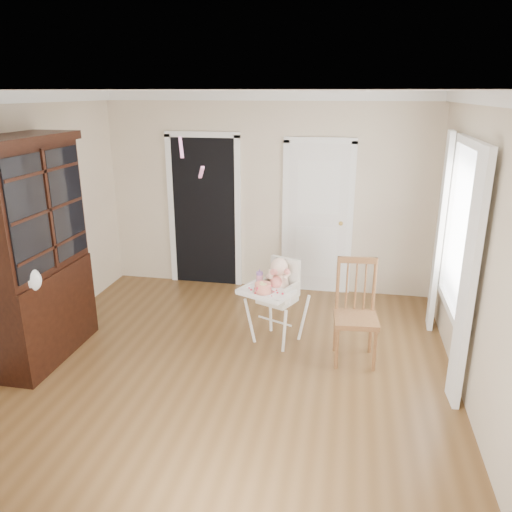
% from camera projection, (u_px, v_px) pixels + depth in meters
% --- Properties ---
extents(floor, '(5.00, 5.00, 0.00)m').
position_uv_depth(floor, '(224.00, 377.00, 4.94)').
color(floor, brown).
rests_on(floor, ground).
extents(ceiling, '(5.00, 5.00, 0.00)m').
position_uv_depth(ceiling, '(217.00, 91.00, 4.09)').
color(ceiling, white).
rests_on(ceiling, wall_back).
extents(wall_back, '(4.50, 0.00, 4.50)m').
position_uv_depth(wall_back, '(267.00, 194.00, 6.85)').
color(wall_back, beige).
rests_on(wall_back, floor).
extents(wall_left, '(0.00, 5.00, 5.00)m').
position_uv_depth(wall_left, '(0.00, 235.00, 4.92)').
color(wall_left, beige).
rests_on(wall_left, floor).
extents(wall_right, '(0.00, 5.00, 5.00)m').
position_uv_depth(wall_right, '(485.00, 263.00, 4.11)').
color(wall_right, beige).
rests_on(wall_right, floor).
extents(crown_molding, '(4.50, 5.00, 0.12)m').
position_uv_depth(crown_molding, '(217.00, 98.00, 4.11)').
color(crown_molding, white).
rests_on(crown_molding, ceiling).
extents(doorway, '(1.06, 0.05, 2.22)m').
position_uv_depth(doorway, '(204.00, 209.00, 7.07)').
color(doorway, black).
rests_on(doorway, wall_back).
extents(closet_door, '(0.96, 0.09, 2.13)m').
position_uv_depth(closet_door, '(317.00, 220.00, 6.80)').
color(closet_door, white).
rests_on(closet_door, wall_back).
extents(window_right, '(0.13, 1.84, 2.30)m').
position_uv_depth(window_right, '(457.00, 242.00, 4.89)').
color(window_right, white).
rests_on(window_right, wall_right).
extents(high_chair, '(0.77, 0.85, 0.97)m').
position_uv_depth(high_chair, '(277.00, 292.00, 5.48)').
color(high_chair, white).
rests_on(high_chair, floor).
extents(baby, '(0.27, 0.29, 0.45)m').
position_uv_depth(baby, '(279.00, 278.00, 5.45)').
color(baby, beige).
rests_on(baby, high_chair).
extents(cake, '(0.22, 0.22, 0.10)m').
position_uv_depth(cake, '(263.00, 288.00, 5.25)').
color(cake, silver).
rests_on(cake, high_chair).
extents(sippy_cup, '(0.07, 0.07, 0.18)m').
position_uv_depth(sippy_cup, '(260.00, 278.00, 5.47)').
color(sippy_cup, pink).
rests_on(sippy_cup, high_chair).
extents(china_cabinet, '(0.61, 1.37, 2.31)m').
position_uv_depth(china_cabinet, '(32.00, 252.00, 5.01)').
color(china_cabinet, black).
rests_on(china_cabinet, floor).
extents(dining_chair, '(0.47, 0.47, 1.08)m').
position_uv_depth(dining_chair, '(356.00, 315.00, 5.14)').
color(dining_chair, brown).
rests_on(dining_chair, floor).
extents(streamer, '(0.20, 0.47, 0.15)m').
position_uv_depth(streamer, '(181.00, 147.00, 4.64)').
color(streamer, '#FF93D3').
rests_on(streamer, ceiling).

